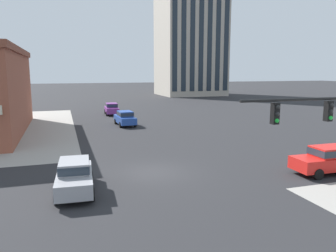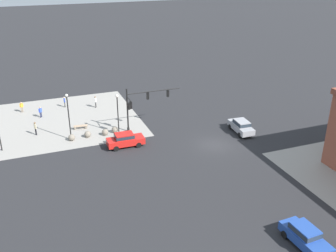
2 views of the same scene
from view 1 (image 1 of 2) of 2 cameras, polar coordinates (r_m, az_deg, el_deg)
ground_plane at (r=20.78m, az=-2.55°, el=-7.99°), size 320.00×320.00×0.00m
car_main_northbound_near at (r=17.92m, az=-15.84°, el=-8.15°), size 2.10×4.50×1.68m
car_main_northbound_far at (r=48.43m, az=-9.71°, el=3.03°), size 2.05×4.48×1.68m
car_main_southbound_far at (r=22.59m, az=25.96°, el=-5.11°), size 4.43×1.96×1.68m
car_cross_eastbound at (r=38.45m, az=-7.43°, el=1.44°), size 2.04×4.47×1.68m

